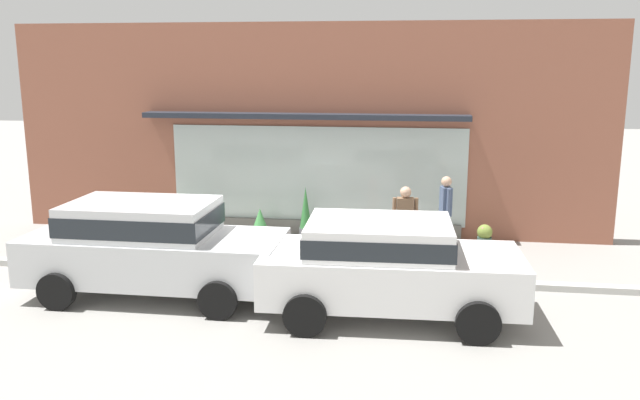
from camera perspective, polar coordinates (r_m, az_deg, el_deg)
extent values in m
plane|color=gray|center=(12.75, -3.52, -6.45)|extent=(60.00, 60.00, 0.00)
cube|color=#B2B2AD|center=(12.55, -3.71, -6.48)|extent=(14.00, 0.24, 0.12)
cube|color=#935642|center=(15.32, -1.24, 6.11)|extent=(14.00, 0.36, 4.91)
cube|color=#ADBCB7|center=(15.22, -0.27, 2.18)|extent=(6.89, 0.03, 2.27)
cube|color=#232833|center=(14.95, -1.46, 7.35)|extent=(7.49, 0.56, 0.12)
cube|color=#605E59|center=(15.51, -1.33, -2.37)|extent=(7.29, 0.20, 0.36)
cylinder|color=red|center=(13.12, 3.38, -5.78)|extent=(0.30, 0.30, 0.06)
cylinder|color=red|center=(13.01, 3.40, -4.14)|extent=(0.20, 0.20, 0.72)
sphere|color=red|center=(12.89, 3.42, -2.32)|extent=(0.24, 0.24, 0.24)
cylinder|color=red|center=(13.01, 2.78, -3.97)|extent=(0.10, 0.09, 0.09)
cylinder|color=red|center=(12.99, 4.02, -4.01)|extent=(0.10, 0.09, 0.09)
cylinder|color=red|center=(12.86, 3.35, -4.16)|extent=(0.09, 0.10, 0.09)
cylinder|color=#475675|center=(13.13, 7.75, -4.15)|extent=(0.12, 0.12, 0.81)
cylinder|color=#475675|center=(13.12, 7.00, -4.14)|extent=(0.12, 0.12, 0.81)
cube|color=brown|center=(12.94, 7.46, -1.13)|extent=(0.34, 0.22, 0.61)
sphere|color=tan|center=(12.85, 7.51, 0.69)|extent=(0.22, 0.22, 0.22)
cylinder|color=brown|center=(12.95, 8.40, -1.07)|extent=(0.08, 0.08, 0.58)
cylinder|color=brown|center=(12.93, 6.52, -1.05)|extent=(0.08, 0.08, 0.58)
cube|color=#472D1E|center=(13.01, 8.76, -2.25)|extent=(0.25, 0.12, 0.28)
cylinder|color=#9E9384|center=(14.20, 10.91, -2.99)|extent=(0.12, 0.12, 0.82)
cylinder|color=#9E9384|center=(14.34, 10.73, -2.84)|extent=(0.12, 0.12, 0.82)
cube|color=#475675|center=(14.10, 10.94, -0.10)|extent=(0.26, 0.33, 0.61)
sphere|color=tan|center=(14.02, 11.00, 1.59)|extent=(0.22, 0.22, 0.22)
cylinder|color=#475675|center=(13.92, 11.17, -0.21)|extent=(0.08, 0.08, 0.58)
cylinder|color=#475675|center=(14.28, 10.71, 0.13)|extent=(0.08, 0.08, 0.58)
cube|color=silver|center=(11.74, -14.17, -4.83)|extent=(4.47, 1.76, 0.78)
cube|color=silver|center=(11.65, -15.35, -1.65)|extent=(2.46, 1.61, 0.62)
cube|color=#1E2328|center=(11.65, -15.35, -1.65)|extent=(2.51, 1.63, 0.34)
cylinder|color=black|center=(12.22, -6.45, -5.77)|extent=(0.64, 0.18, 0.64)
cylinder|color=black|center=(10.61, -8.92, -8.64)|extent=(0.64, 0.18, 0.64)
cylinder|color=black|center=(13.18, -18.19, -4.98)|extent=(0.64, 0.18, 0.64)
cylinder|color=black|center=(11.71, -22.05, -7.41)|extent=(0.64, 0.18, 0.64)
cube|color=white|center=(10.52, 6.25, -6.52)|extent=(4.13, 1.91, 0.75)
cube|color=white|center=(10.34, 5.19, -3.30)|extent=(2.29, 1.71, 0.54)
cube|color=#1E2328|center=(10.34, 5.19, -3.30)|extent=(2.33, 1.73, 0.30)
cylinder|color=black|center=(11.58, 12.56, -6.96)|extent=(0.66, 0.20, 0.66)
cylinder|color=black|center=(9.87, 13.65, -10.40)|extent=(0.66, 0.20, 0.66)
cylinder|color=black|center=(11.58, -0.09, -6.66)|extent=(0.66, 0.20, 0.66)
cylinder|color=black|center=(9.87, -1.32, -10.05)|extent=(0.66, 0.20, 0.66)
cylinder|color=#4C4C51|center=(16.14, -16.31, -2.30)|extent=(0.25, 0.25, 0.35)
sphere|color=olive|center=(16.07, -16.37, -1.31)|extent=(0.31, 0.31, 0.31)
sphere|color=orange|center=(16.07, -16.60, -1.08)|extent=(0.07, 0.07, 0.07)
sphere|color=white|center=(16.02, -16.55, -1.23)|extent=(0.07, 0.07, 0.07)
cylinder|color=#9E6042|center=(15.01, -5.23, -3.25)|extent=(0.48, 0.48, 0.19)
cone|color=#3D8442|center=(14.91, -5.26, -1.83)|extent=(0.43, 0.43, 0.58)
cylinder|color=#4C4C51|center=(15.03, -1.26, -2.97)|extent=(0.30, 0.30, 0.30)
cone|color=#2D6B33|center=(14.88, -1.27, -0.65)|extent=(0.27, 0.27, 0.95)
cylinder|color=#4C4C51|center=(15.93, -11.77, -2.49)|extent=(0.40, 0.40, 0.22)
sphere|color=#2D6B33|center=(15.87, -11.81, -1.63)|extent=(0.38, 0.38, 0.38)
sphere|color=white|center=(15.92, -11.97, -1.26)|extent=(0.08, 0.08, 0.08)
sphere|color=#DB4C7A|center=(15.79, -11.65, -1.44)|extent=(0.11, 0.11, 0.11)
cylinder|color=#33473D|center=(14.84, 14.16, -3.63)|extent=(0.32, 0.32, 0.25)
sphere|color=olive|center=(14.78, 14.21, -2.72)|extent=(0.33, 0.33, 0.33)
sphere|color=#DB4C7A|center=(14.68, 14.06, -2.46)|extent=(0.08, 0.08, 0.08)
sphere|color=#B266B7|center=(14.72, 13.96, -2.52)|extent=(0.08, 0.08, 0.08)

